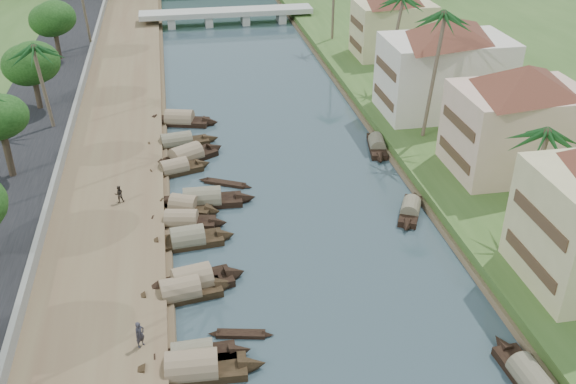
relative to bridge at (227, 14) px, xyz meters
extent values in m
plane|color=#31434A|center=(0.00, -72.00, -1.72)|extent=(220.00, 220.00, 0.00)
cube|color=brown|center=(-16.00, -52.00, -1.32)|extent=(10.00, 180.00, 0.80)
cube|color=#355421|center=(19.00, -52.00, -1.12)|extent=(16.00, 180.00, 1.20)
cube|color=black|center=(-24.50, -52.00, -1.02)|extent=(8.00, 180.00, 1.40)
cube|color=slate|center=(-20.20, -52.00, -0.37)|extent=(0.40, 180.00, 1.10)
cube|color=#ADADA2|center=(0.00, 0.00, 0.28)|extent=(28.00, 4.00, 0.80)
cube|color=#ADADA2|center=(-9.00, 0.00, -0.82)|extent=(1.20, 3.50, 1.80)
cube|color=#ADADA2|center=(-3.00, 0.00, -0.82)|extent=(1.20, 3.50, 1.80)
cube|color=#ADADA2|center=(3.00, 0.00, -0.82)|extent=(1.20, 3.50, 1.80)
cube|color=#ADADA2|center=(9.00, 0.00, -0.82)|extent=(1.20, 3.50, 1.80)
cube|color=#4D3624|center=(12.95, -74.00, 1.48)|extent=(0.10, 6.40, 0.90)
cube|color=#4D3624|center=(12.95, -74.00, 4.68)|extent=(0.10, 6.40, 0.90)
cube|color=beige|center=(20.00, -58.00, 3.23)|extent=(11.00, 8.00, 7.50)
pyramid|color=brown|center=(20.00, -58.00, 8.08)|extent=(14.11, 14.11, 2.20)
cube|color=#4D3624|center=(14.45, -58.00, 1.35)|extent=(0.10, 6.40, 0.90)
cube|color=#4D3624|center=(14.45, -58.00, 4.35)|extent=(0.10, 6.40, 0.90)
cube|color=beige|center=(19.00, -44.00, 3.48)|extent=(13.00, 8.00, 8.00)
pyramid|color=brown|center=(19.00, -44.00, 8.58)|extent=(15.59, 15.59, 2.20)
cube|color=#4D3624|center=(12.45, -44.00, 1.48)|extent=(0.10, 6.40, 0.90)
cube|color=#4D3624|center=(12.45, -44.00, 4.68)|extent=(0.10, 6.40, 0.90)
cube|color=beige|center=(20.00, -24.00, 2.98)|extent=(10.00, 7.00, 7.00)
cube|color=#4D3624|center=(14.95, -24.00, 1.23)|extent=(0.10, 5.60, 0.90)
cube|color=#4D3624|center=(14.95, -24.00, 4.03)|extent=(0.10, 5.60, 0.90)
cube|color=black|center=(-9.65, -77.06, -1.52)|extent=(6.54, 2.35, 0.70)
cone|color=black|center=(-6.08, -77.25, -1.44)|extent=(1.94, 1.90, 2.02)
cone|color=black|center=(-13.22, -76.87, -1.44)|extent=(1.94, 1.90, 2.02)
cylinder|color=#7F6D51|center=(-9.65, -77.06, -1.14)|extent=(5.02, 2.35, 2.09)
cube|color=black|center=(-9.56, -76.00, -1.52)|extent=(5.27, 1.76, 0.70)
cone|color=black|center=(-6.65, -75.95, -1.44)|extent=(1.53, 1.53, 1.67)
cone|color=black|center=(-12.48, -76.05, -1.44)|extent=(1.53, 1.53, 1.67)
cylinder|color=#7A735B|center=(-9.56, -76.00, -1.14)|extent=(4.04, 1.81, 1.74)
cube|color=black|center=(-10.06, -69.69, -1.52)|extent=(5.85, 2.73, 0.70)
cone|color=black|center=(-6.97, -69.23, -1.44)|extent=(1.87, 1.94, 1.90)
cone|color=black|center=(-13.15, -70.16, -1.44)|extent=(1.87, 1.94, 1.90)
cylinder|color=#7F6D51|center=(-10.06, -69.69, -1.14)|extent=(4.55, 2.60, 1.99)
cube|color=black|center=(-9.19, -68.73, -1.52)|extent=(5.94, 3.23, 0.70)
cone|color=black|center=(-6.12, -68.12, -1.44)|extent=(2.01, 2.24, 2.13)
cone|color=black|center=(-12.25, -69.34, -1.44)|extent=(2.01, 2.24, 2.13)
cylinder|color=#7F6D51|center=(-9.19, -68.73, -1.14)|extent=(4.65, 3.05, 2.26)
cube|color=black|center=(-9.27, -63.31, -1.52)|extent=(5.53, 2.38, 0.70)
cone|color=black|center=(-6.29, -63.06, -1.44)|extent=(1.72, 1.86, 1.91)
cone|color=black|center=(-12.25, -63.57, -1.44)|extent=(1.72, 1.86, 1.91)
cylinder|color=#7A735B|center=(-9.27, -63.31, -1.14)|extent=(4.27, 2.35, 2.01)
cube|color=black|center=(-9.65, -60.53, -1.52)|extent=(5.67, 2.74, 0.70)
cone|color=black|center=(-6.68, -61.12, -1.44)|extent=(1.83, 1.82, 1.71)
cone|color=black|center=(-12.61, -59.94, -1.44)|extent=(1.83, 1.82, 1.71)
cylinder|color=#7F6D51|center=(-9.65, -60.53, -1.14)|extent=(4.42, 2.56, 1.78)
cube|color=black|center=(-9.35, -58.17, -1.52)|extent=(4.96, 3.45, 0.70)
cone|color=black|center=(-6.98, -59.20, -1.44)|extent=(1.88, 1.98, 1.71)
cone|color=black|center=(-11.72, -57.14, -1.44)|extent=(1.88, 1.98, 1.71)
cylinder|color=#7F6D51|center=(-9.35, -58.17, -1.14)|extent=(3.98, 3.07, 1.80)
cube|color=black|center=(-7.77, -57.44, -1.52)|extent=(6.79, 2.24, 0.70)
cone|color=black|center=(-4.03, -57.57, -1.44)|extent=(1.98, 1.87, 2.02)
cone|color=black|center=(-11.50, -57.30, -1.44)|extent=(1.98, 1.87, 2.02)
cylinder|color=#7A735B|center=(-7.77, -57.44, -1.14)|extent=(5.21, 2.27, 2.08)
cube|color=black|center=(-9.96, -51.25, -1.52)|extent=(5.46, 3.11, 0.70)
cone|color=black|center=(-7.19, -50.43, -1.44)|extent=(1.87, 1.89, 1.70)
cone|color=black|center=(-12.72, -52.07, -1.44)|extent=(1.87, 1.89, 1.70)
cylinder|color=#7F6D51|center=(-9.96, -51.25, -1.14)|extent=(4.30, 2.83, 1.77)
cube|color=black|center=(-8.76, -48.86, -1.52)|extent=(6.35, 4.86, 0.70)
cone|color=black|center=(-5.82, -47.17, -1.44)|extent=(2.48, 2.52, 2.08)
cone|color=black|center=(-11.71, -50.55, -1.44)|extent=(2.48, 2.52, 2.08)
cylinder|color=#7F6D51|center=(-8.76, -48.86, -1.14)|extent=(5.14, 4.22, 2.18)
cube|color=black|center=(-9.57, -45.42, -1.52)|extent=(6.59, 2.76, 0.70)
cone|color=black|center=(-6.06, -44.86, -1.44)|extent=(2.03, 1.86, 1.81)
cone|color=black|center=(-13.07, -45.98, -1.44)|extent=(2.03, 1.86, 1.81)
cylinder|color=#7A735B|center=(-9.57, -45.42, -1.14)|extent=(5.11, 2.59, 1.85)
cube|color=black|center=(-9.08, -39.73, -1.52)|extent=(6.55, 3.59, 0.70)
cone|color=black|center=(-5.73, -40.64, -1.44)|extent=(2.21, 2.23, 2.02)
cone|color=black|center=(-12.42, -38.82, -1.44)|extent=(2.21, 2.23, 2.02)
cylinder|color=#7F6D51|center=(-9.08, -39.73, -1.14)|extent=(5.15, 3.28, 2.11)
cube|color=black|center=(9.49, -81.50, -1.52)|extent=(2.02, 5.95, 0.70)
cone|color=black|center=(9.29, -78.25, -1.44)|extent=(1.60, 1.75, 1.69)
cylinder|color=#7A735B|center=(9.49, -81.50, -1.14)|extent=(2.00, 4.57, 1.73)
cube|color=black|center=(9.19, -62.11, -1.52)|extent=(3.42, 4.85, 0.70)
cone|color=black|center=(10.35, -59.78, -1.44)|extent=(1.80, 1.80, 1.49)
cone|color=black|center=(8.03, -64.44, -1.44)|extent=(1.80, 1.80, 1.49)
cylinder|color=#7A735B|center=(9.19, -62.11, -1.14)|extent=(2.98, 3.89, 1.55)
cube|color=black|center=(10.17, -49.59, -1.52)|extent=(2.48, 5.50, 0.70)
cone|color=black|center=(10.72, -46.70, -1.44)|extent=(1.62, 1.73, 1.54)
cone|color=black|center=(9.62, -52.49, -1.44)|extent=(1.62, 1.73, 1.54)
cylinder|color=#7A735B|center=(10.17, -49.59, -1.14)|extent=(2.31, 4.28, 1.58)
cube|color=black|center=(-6.46, -74.26, -1.62)|extent=(3.18, 1.31, 0.35)
cone|color=black|center=(-4.75, -74.62, -1.62)|extent=(0.90, 0.83, 0.69)
cone|color=black|center=(-8.16, -73.90, -1.62)|extent=(0.90, 0.83, 0.69)
cube|color=black|center=(-5.54, -54.23, -1.62)|extent=(3.75, 2.43, 0.35)
cone|color=black|center=(-3.63, -55.22, -1.62)|extent=(1.20, 1.12, 0.76)
cone|color=black|center=(-7.45, -53.24, -1.62)|extent=(1.20, 1.12, 0.76)
cylinder|color=brown|center=(16.00, -67.44, 3.59)|extent=(1.38, 0.36, 8.22)
sphere|color=#184A1C|center=(16.00, -67.44, 7.55)|extent=(3.20, 3.20, 3.20)
cylinder|color=brown|center=(15.00, -49.83, 5.67)|extent=(1.26, 0.36, 12.38)
sphere|color=#184A1C|center=(15.00, -49.83, 11.61)|extent=(3.20, 3.20, 3.20)
cylinder|color=brown|center=(16.00, -35.02, 4.71)|extent=(1.73, 0.36, 10.43)
cylinder|color=brown|center=(-22.00, -41.21, 3.92)|extent=(0.89, 0.36, 8.48)
sphere|color=#184A1C|center=(-22.00, -41.21, 7.99)|extent=(3.20, 3.20, 3.20)
cylinder|color=brown|center=(14.00, -15.08, 5.05)|extent=(0.38, 0.36, 11.14)
cylinder|color=brown|center=(-20.50, -12.74, 4.63)|extent=(0.80, 0.36, 9.91)
cylinder|color=#493729|center=(-24.00, -51.69, 1.53)|extent=(0.60, 0.60, 3.78)
cylinder|color=#493729|center=(-24.00, -35.71, 1.36)|extent=(0.60, 0.60, 3.44)
ellipsoid|color=#14340E|center=(-24.00, -35.71, 4.64)|extent=(5.32, 5.32, 4.37)
cylinder|color=#493729|center=(-24.00, -18.33, 1.46)|extent=(0.60, 0.60, 3.65)
ellipsoid|color=#14340E|center=(-24.00, -18.33, 4.95)|extent=(5.19, 5.19, 4.27)
cylinder|color=#493729|center=(24.00, -42.09, 1.09)|extent=(0.60, 0.60, 3.30)
ellipsoid|color=#14340E|center=(24.00, -42.09, 4.24)|extent=(4.96, 4.96, 4.08)
imported|color=#2D2B33|center=(-12.56, -74.94, -0.03)|extent=(0.77, 0.75, 1.79)
imported|color=#302822|center=(-14.60, -57.11, -0.16)|extent=(0.83, 0.69, 1.53)
camera|label=1|loc=(-9.06, -105.19, 26.39)|focal=40.00mm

